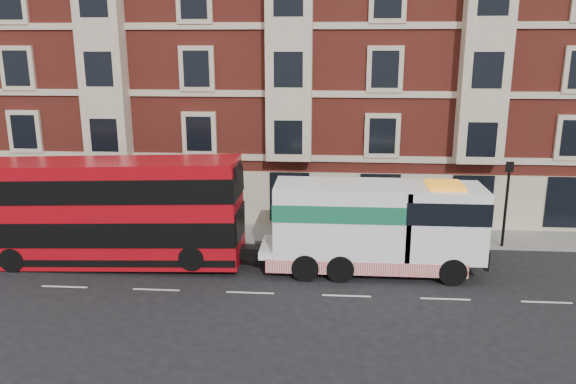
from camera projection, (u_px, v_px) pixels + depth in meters
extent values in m
plane|color=black|center=(250.00, 293.00, 23.36)|extent=(120.00, 120.00, 0.00)
cube|color=slate|center=(269.00, 233.00, 30.58)|extent=(90.00, 3.00, 0.15)
cube|color=maroon|center=(289.00, 62.00, 35.55)|extent=(45.00, 12.00, 18.00)
cylinder|color=black|center=(152.00, 201.00, 29.24)|extent=(0.14, 0.14, 4.00)
cube|color=black|center=(150.00, 161.00, 28.72)|extent=(0.35, 0.15, 0.50)
cylinder|color=black|center=(506.00, 208.00, 27.93)|extent=(0.14, 0.14, 4.00)
cube|color=black|center=(510.00, 167.00, 27.41)|extent=(0.35, 0.15, 0.50)
cube|color=#AA0912|center=(108.00, 212.00, 25.85)|extent=(12.20, 2.72, 4.79)
cube|color=black|center=(110.00, 226.00, 26.03)|extent=(12.24, 2.78, 1.14)
cube|color=black|center=(106.00, 185.00, 25.54)|extent=(12.24, 2.78, 1.09)
cylinder|color=black|center=(13.00, 260.00, 25.47)|extent=(1.13, 0.35, 1.13)
cylinder|color=black|center=(40.00, 241.00, 27.84)|extent=(1.13, 0.35, 1.13)
cylinder|color=black|center=(192.00, 258.00, 24.78)|extent=(1.13, 0.35, 1.13)
cylinder|color=black|center=(204.00, 239.00, 27.16)|extent=(1.13, 0.35, 1.13)
cube|color=white|center=(369.00, 250.00, 25.36)|extent=(9.80, 2.51, 0.33)
cube|color=white|center=(442.00, 222.00, 24.78)|extent=(3.49, 2.72, 3.16)
cube|color=white|center=(341.00, 218.00, 25.09)|extent=(5.88, 2.72, 3.16)
cube|color=#176746|center=(341.00, 206.00, 24.95)|extent=(5.94, 2.76, 0.76)
cube|color=red|center=(364.00, 258.00, 25.48)|extent=(8.71, 2.78, 0.60)
cylinder|color=black|center=(452.00, 272.00, 24.03)|extent=(1.20, 0.38, 1.20)
cylinder|color=black|center=(442.00, 251.00, 26.41)|extent=(1.20, 0.38, 1.20)
cylinder|color=black|center=(340.00, 268.00, 24.38)|extent=(1.20, 0.44, 1.20)
cylinder|color=black|center=(339.00, 249.00, 26.76)|extent=(1.20, 0.44, 1.20)
cylinder|color=black|center=(305.00, 267.00, 24.49)|extent=(1.20, 0.44, 1.20)
cylinder|color=black|center=(308.00, 248.00, 26.87)|extent=(1.20, 0.44, 1.20)
cube|color=white|center=(4.00, 229.00, 27.36)|extent=(5.13, 2.31, 2.61)
cylinder|color=black|center=(29.00, 254.00, 26.64)|extent=(0.78, 0.30, 0.76)
cylinder|color=black|center=(47.00, 241.00, 28.49)|extent=(0.78, 0.30, 0.76)
imported|color=black|center=(77.00, 213.00, 30.98)|extent=(0.68, 0.48, 1.78)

